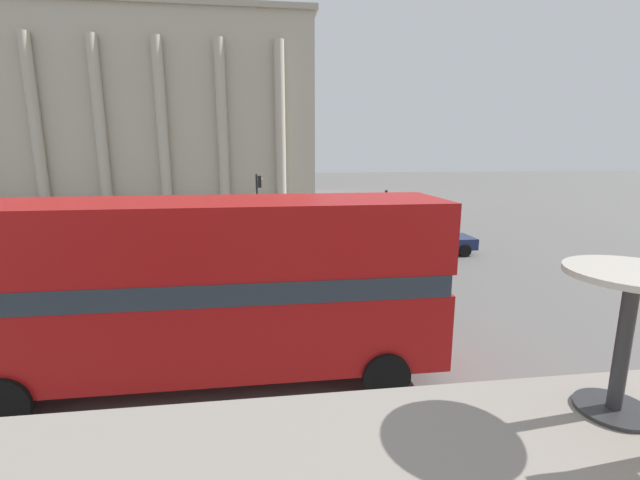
{
  "coord_description": "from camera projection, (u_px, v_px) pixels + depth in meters",
  "views": [
    {
      "loc": [
        -0.59,
        -2.05,
        5.06
      ],
      "look_at": [
        1.8,
        15.79,
        1.3
      ],
      "focal_mm": 24.0,
      "sensor_mm": 36.0,
      "label": 1
    }
  ],
  "objects": [
    {
      "name": "double_decker_bus",
      "position": [
        208.0,
        284.0,
        9.16
      ],
      "size": [
        10.07,
        2.63,
        4.06
      ],
      "rotation": [
        0.0,
        0.0,
        -0.07
      ],
      "color": "black",
      "rests_on": "ground_plane"
    },
    {
      "name": "car_navy",
      "position": [
        430.0,
        240.0,
        21.35
      ],
      "size": [
        4.2,
        1.93,
        1.35
      ],
      "rotation": [
        0.0,
        0.0,
        1.75
      ],
      "color": "black",
      "rests_on": "ground_plane"
    },
    {
      "name": "plaza_building_left",
      "position": [
        154.0,
        115.0,
        43.99
      ],
      "size": [
        32.18,
        16.93,
        17.45
      ],
      "color": "#B2A893",
      "rests_on": "ground_plane"
    },
    {
      "name": "pedestrian_grey",
      "position": [
        256.0,
        202.0,
        34.08
      ],
      "size": [
        0.32,
        0.32,
        1.82
      ],
      "rotation": [
        0.0,
        0.0,
        4.83
      ],
      "color": "#282B33",
      "rests_on": "ground_plane"
    },
    {
      "name": "traffic_light_far",
      "position": [
        258.0,
        196.0,
        25.58
      ],
      "size": [
        0.42,
        0.24,
        3.72
      ],
      "color": "black",
      "rests_on": "ground_plane"
    },
    {
      "name": "traffic_light_mid",
      "position": [
        387.0,
        217.0,
        18.63
      ],
      "size": [
        0.42,
        0.24,
        3.4
      ],
      "color": "black",
      "rests_on": "ground_plane"
    },
    {
      "name": "traffic_light_near",
      "position": [
        359.0,
        237.0,
        12.86
      ],
      "size": [
        0.42,
        0.24,
        3.85
      ],
      "color": "black",
      "rests_on": "ground_plane"
    },
    {
      "name": "cafe_dining_table",
      "position": [
        629.0,
        310.0,
        2.03
      ],
      "size": [
        0.6,
        0.6,
        0.73
      ],
      "color": "#2D2D30",
      "rests_on": "cafe_floor_slab"
    },
    {
      "name": "pedestrian_blue",
      "position": [
        298.0,
        220.0,
        25.73
      ],
      "size": [
        0.32,
        0.32,
        1.69
      ],
      "rotation": [
        0.0,
        0.0,
        1.92
      ],
      "color": "#282B33",
      "rests_on": "ground_plane"
    }
  ]
}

